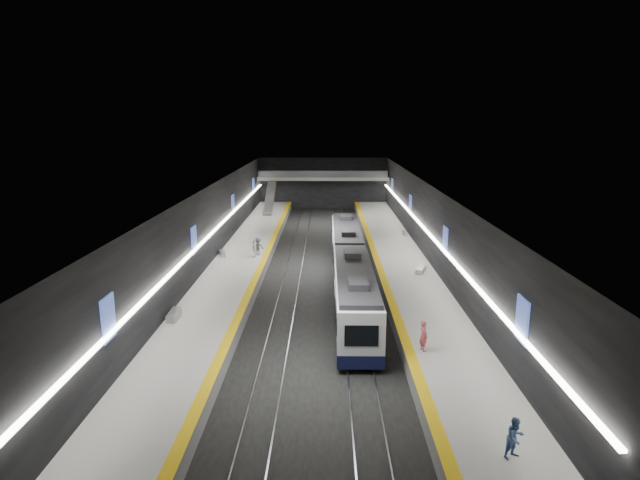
{
  "coord_description": "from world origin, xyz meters",
  "views": [
    {
      "loc": [
        0.59,
        -49.09,
        13.85
      ],
      "look_at": [
        -0.07,
        2.33,
        2.2
      ],
      "focal_mm": 30.0,
      "sensor_mm": 36.0,
      "label": 1
    }
  ],
  "objects_px": {
    "bench_left_far": "(222,253)",
    "passenger_left_b": "(258,247)",
    "bench_right_near": "(421,270)",
    "passenger_right_b": "(515,438)",
    "train": "(350,265)",
    "passenger_left_a": "(254,249)",
    "bench_right_far": "(405,233)",
    "bench_left_near": "(174,315)",
    "passenger_right_a": "(423,336)",
    "escalator": "(270,198)"
  },
  "relations": [
    {
      "from": "train",
      "to": "passenger_left_a",
      "type": "height_order",
      "value": "train"
    },
    {
      "from": "bench_right_near",
      "to": "escalator",
      "type": "bearing_deg",
      "value": 140.13
    },
    {
      "from": "bench_right_far",
      "to": "escalator",
      "type": "bearing_deg",
      "value": 141.19
    },
    {
      "from": "bench_right_near",
      "to": "passenger_right_b",
      "type": "distance_m",
      "value": 25.74
    },
    {
      "from": "bench_left_near",
      "to": "bench_right_far",
      "type": "xyz_separation_m",
      "value": [
        19.0,
        26.55,
        -0.05
      ]
    },
    {
      "from": "bench_right_far",
      "to": "passenger_left_a",
      "type": "distance_m",
      "value": 18.98
    },
    {
      "from": "bench_left_near",
      "to": "passenger_right_b",
      "type": "xyz_separation_m",
      "value": [
        17.39,
        -14.67,
        0.6
      ]
    },
    {
      "from": "train",
      "to": "bench_left_far",
      "type": "distance_m",
      "value": 14.27
    },
    {
      "from": "escalator",
      "to": "passenger_right_a",
      "type": "relative_size",
      "value": 4.48
    },
    {
      "from": "train",
      "to": "passenger_left_b",
      "type": "height_order",
      "value": "train"
    },
    {
      "from": "passenger_left_b",
      "to": "bench_right_near",
      "type": "bearing_deg",
      "value": 166.8
    },
    {
      "from": "passenger_right_a",
      "to": "passenger_left_a",
      "type": "height_order",
      "value": "passenger_right_a"
    },
    {
      "from": "bench_left_far",
      "to": "passenger_left_a",
      "type": "bearing_deg",
      "value": -29.5
    },
    {
      "from": "bench_left_far",
      "to": "passenger_left_b",
      "type": "bearing_deg",
      "value": -13.74
    },
    {
      "from": "bench_left_near",
      "to": "passenger_left_a",
      "type": "relative_size",
      "value": 1.19
    },
    {
      "from": "bench_right_near",
      "to": "passenger_left_a",
      "type": "bearing_deg",
      "value": -175.83
    },
    {
      "from": "passenger_right_a",
      "to": "bench_left_near",
      "type": "bearing_deg",
      "value": 55.06
    },
    {
      "from": "train",
      "to": "bench_right_near",
      "type": "relative_size",
      "value": 16.14
    },
    {
      "from": "passenger_right_b",
      "to": "bench_left_far",
      "type": "bearing_deg",
      "value": 91.71
    },
    {
      "from": "passenger_right_a",
      "to": "passenger_left_b",
      "type": "xyz_separation_m",
      "value": [
        -12.11,
        21.79,
        -0.05
      ]
    },
    {
      "from": "passenger_right_b",
      "to": "passenger_left_a",
      "type": "height_order",
      "value": "passenger_right_b"
    },
    {
      "from": "bench_right_far",
      "to": "passenger_left_a",
      "type": "relative_size",
      "value": 0.94
    },
    {
      "from": "passenger_right_b",
      "to": "passenger_left_b",
      "type": "relative_size",
      "value": 1.01
    },
    {
      "from": "train",
      "to": "bench_left_near",
      "type": "relative_size",
      "value": 15.04
    },
    {
      "from": "bench_left_near",
      "to": "passenger_right_b",
      "type": "height_order",
      "value": "passenger_right_b"
    },
    {
      "from": "bench_right_near",
      "to": "passenger_right_b",
      "type": "bearing_deg",
      "value": -69.3
    },
    {
      "from": "bench_left_near",
      "to": "train",
      "type": "bearing_deg",
      "value": 35.85
    },
    {
      "from": "train",
      "to": "passenger_left_a",
      "type": "xyz_separation_m",
      "value": [
        -8.77,
        6.95,
        -0.36
      ]
    },
    {
      "from": "bench_right_far",
      "to": "passenger_left_b",
      "type": "relative_size",
      "value": 0.95
    },
    {
      "from": "escalator",
      "to": "bench_left_near",
      "type": "xyz_separation_m",
      "value": [
        -2.0,
        -41.95,
        -1.66
      ]
    },
    {
      "from": "bench_left_far",
      "to": "bench_right_far",
      "type": "height_order",
      "value": "bench_left_far"
    },
    {
      "from": "train",
      "to": "passenger_left_a",
      "type": "distance_m",
      "value": 11.2
    },
    {
      "from": "train",
      "to": "bench_right_far",
      "type": "distance_m",
      "value": 18.88
    },
    {
      "from": "passenger_right_a",
      "to": "passenger_left_b",
      "type": "bearing_deg",
      "value": 11.49
    },
    {
      "from": "bench_left_far",
      "to": "train",
      "type": "bearing_deg",
      "value": -49.82
    },
    {
      "from": "train",
      "to": "passenger_left_b",
      "type": "distance_m",
      "value": 11.61
    },
    {
      "from": "passenger_right_a",
      "to": "passenger_right_b",
      "type": "bearing_deg",
      "value": 172.93
    },
    {
      "from": "bench_left_far",
      "to": "passenger_right_b",
      "type": "bearing_deg",
      "value": -78.3
    },
    {
      "from": "escalator",
      "to": "passenger_right_b",
      "type": "distance_m",
      "value": 58.68
    },
    {
      "from": "bench_left_far",
      "to": "bench_right_far",
      "type": "distance_m",
      "value": 21.4
    },
    {
      "from": "train",
      "to": "passenger_right_b",
      "type": "xyz_separation_m",
      "value": [
        5.39,
        -23.72,
        -0.35
      ]
    },
    {
      "from": "bench_left_far",
      "to": "passenger_right_b",
      "type": "distance_m",
      "value": 35.87
    },
    {
      "from": "bench_left_near",
      "to": "bench_right_far",
      "type": "height_order",
      "value": "bench_left_near"
    },
    {
      "from": "train",
      "to": "bench_left_near",
      "type": "height_order",
      "value": "train"
    },
    {
      "from": "bench_left_far",
      "to": "bench_right_near",
      "type": "bearing_deg",
      "value": -34.55
    },
    {
      "from": "escalator",
      "to": "bench_right_far",
      "type": "relative_size",
      "value": 5.04
    },
    {
      "from": "passenger_right_a",
      "to": "passenger_left_b",
      "type": "height_order",
      "value": "passenger_right_a"
    },
    {
      "from": "passenger_right_b",
      "to": "passenger_left_b",
      "type": "height_order",
      "value": "passenger_right_b"
    },
    {
      "from": "train",
      "to": "bench_left_near",
      "type": "xyz_separation_m",
      "value": [
        -12.0,
        -9.05,
        -0.95
      ]
    },
    {
      "from": "bench_left_far",
      "to": "passenger_left_b",
      "type": "height_order",
      "value": "passenger_left_b"
    }
  ]
}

